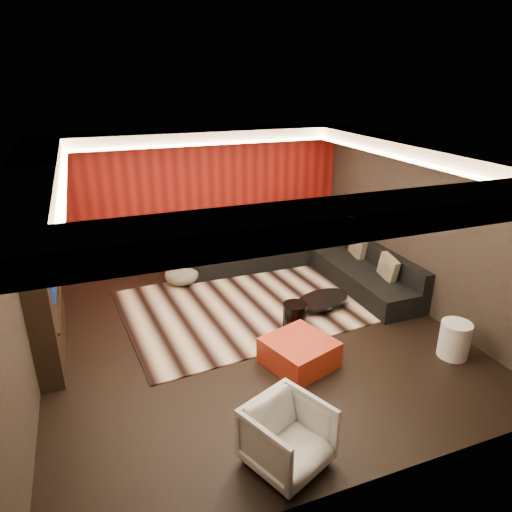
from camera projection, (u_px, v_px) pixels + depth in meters
name	position (u px, v px, depth m)	size (l,w,h in m)	color
floor	(252.00, 335.00, 7.11)	(6.00, 6.00, 0.02)	black
ceiling	(251.00, 152.00, 6.06)	(6.00, 6.00, 0.02)	silver
wall_back	(200.00, 200.00, 9.19)	(6.00, 0.02, 2.80)	black
wall_left	(21.00, 282.00, 5.59)	(0.02, 6.00, 2.80)	black
wall_right	(421.00, 227.00, 7.57)	(0.02, 6.00, 2.80)	black
red_feature_wall	(200.00, 201.00, 9.16)	(5.98, 0.05, 2.78)	#6B0C0A
soffit_back	(201.00, 137.00, 8.44)	(6.00, 0.60, 0.22)	silver
soffit_front	(364.00, 216.00, 3.76)	(6.00, 0.60, 0.22)	silver
soffit_left	(30.00, 176.00, 5.21)	(0.60, 4.80, 0.22)	silver
soffit_right	(416.00, 150.00, 6.99)	(0.60, 4.80, 0.22)	silver
cove_back	(206.00, 144.00, 8.18)	(4.80, 0.08, 0.04)	#FFD899
cove_front	(342.00, 215.00, 4.09)	(4.80, 0.08, 0.04)	#FFD899
cove_left	(63.00, 181.00, 5.36)	(0.08, 4.80, 0.04)	#FFD899
cove_right	(397.00, 157.00, 6.91)	(0.08, 4.80, 0.04)	#FFD899
tv_surround	(42.00, 283.00, 6.27)	(0.30, 2.00, 2.20)	black
tv_screen	(51.00, 258.00, 6.20)	(0.04, 1.30, 0.80)	black
tv_shelf	(60.00, 307.00, 6.48)	(0.04, 1.60, 0.04)	black
rug	(243.00, 305.00, 7.97)	(4.00, 3.00, 0.02)	beige
coffee_table	(322.00, 303.00, 7.85)	(1.05, 1.05, 0.18)	black
drum_stool	(295.00, 317.00, 7.13)	(0.38, 0.38, 0.45)	black
striped_pouf	(182.00, 275.00, 8.72)	(0.65, 0.65, 0.35)	beige
white_side_table	(455.00, 340.00, 6.47)	(0.42, 0.42, 0.53)	white
orange_ottoman	(299.00, 352.00, 6.32)	(0.85, 0.85, 0.38)	maroon
armchair	(288.00, 437.00, 4.63)	(0.75, 0.78, 0.71)	silver
sectional_sofa	(300.00, 261.00, 9.19)	(3.65, 3.50, 0.75)	black
throw_pillows	(311.00, 247.00, 8.93)	(3.28, 2.77, 0.50)	beige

